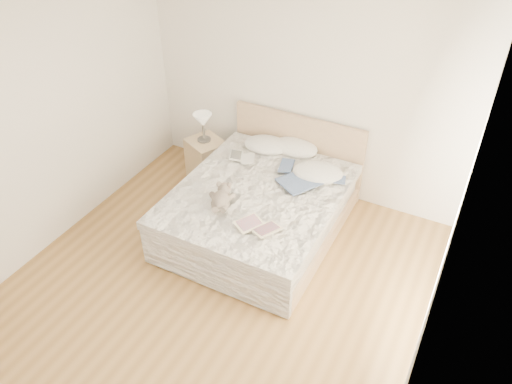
{
  "coord_description": "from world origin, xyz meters",
  "views": [
    {
      "loc": [
        1.99,
        -2.78,
        3.86
      ],
      "look_at": [
        0.0,
        1.05,
        0.62
      ],
      "focal_mm": 35.0,
      "sensor_mm": 36.0,
      "label": 1
    }
  ],
  "objects_px": {
    "photo_book": "(242,158)",
    "bed": "(262,207)",
    "childrens_book": "(258,227)",
    "teddy_bear": "(221,204)",
    "table_lamp": "(203,122)",
    "nightstand": "(207,160)"
  },
  "relations": [
    {
      "from": "table_lamp",
      "to": "childrens_book",
      "type": "xyz_separation_m",
      "value": [
        1.42,
        -1.26,
        -0.2
      ]
    },
    {
      "from": "bed",
      "to": "childrens_book",
      "type": "xyz_separation_m",
      "value": [
        0.29,
        -0.65,
        0.32
      ]
    },
    {
      "from": "nightstand",
      "to": "photo_book",
      "type": "distance_m",
      "value": 0.77
    },
    {
      "from": "childrens_book",
      "to": "photo_book",
      "type": "bearing_deg",
      "value": 153.85
    },
    {
      "from": "childrens_book",
      "to": "teddy_bear",
      "type": "relative_size",
      "value": 1.18
    },
    {
      "from": "table_lamp",
      "to": "teddy_bear",
      "type": "relative_size",
      "value": 1.11
    },
    {
      "from": "nightstand",
      "to": "table_lamp",
      "type": "bearing_deg",
      "value": 148.9
    },
    {
      "from": "teddy_bear",
      "to": "childrens_book",
      "type": "bearing_deg",
      "value": -36.43
    },
    {
      "from": "photo_book",
      "to": "bed",
      "type": "bearing_deg",
      "value": -63.56
    },
    {
      "from": "nightstand",
      "to": "childrens_book",
      "type": "distance_m",
      "value": 1.9
    },
    {
      "from": "bed",
      "to": "table_lamp",
      "type": "distance_m",
      "value": 1.39
    },
    {
      "from": "teddy_bear",
      "to": "nightstand",
      "type": "bearing_deg",
      "value": 105.6
    },
    {
      "from": "bed",
      "to": "nightstand",
      "type": "bearing_deg",
      "value": 151.95
    },
    {
      "from": "bed",
      "to": "teddy_bear",
      "type": "xyz_separation_m",
      "value": [
        -0.21,
        -0.54,
        0.34
      ]
    },
    {
      "from": "bed",
      "to": "table_lamp",
      "type": "relative_size",
      "value": 5.73
    },
    {
      "from": "table_lamp",
      "to": "childrens_book",
      "type": "relative_size",
      "value": 0.94
    },
    {
      "from": "bed",
      "to": "photo_book",
      "type": "xyz_separation_m",
      "value": [
        -0.45,
        0.37,
        0.32
      ]
    },
    {
      "from": "teddy_bear",
      "to": "photo_book",
      "type": "bearing_deg",
      "value": 82.12
    },
    {
      "from": "table_lamp",
      "to": "photo_book",
      "type": "xyz_separation_m",
      "value": [
        0.68,
        -0.23,
        -0.2
      ]
    },
    {
      "from": "photo_book",
      "to": "childrens_book",
      "type": "distance_m",
      "value": 1.27
    },
    {
      "from": "bed",
      "to": "childrens_book",
      "type": "height_order",
      "value": "bed"
    },
    {
      "from": "photo_book",
      "to": "teddy_bear",
      "type": "relative_size",
      "value": 0.98
    }
  ]
}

